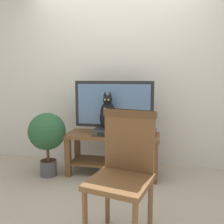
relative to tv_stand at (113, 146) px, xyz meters
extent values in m
plane|color=gray|center=(0.02, -0.64, -0.38)|extent=(12.00, 12.00, 0.00)
cube|color=beige|center=(0.02, 0.51, 1.02)|extent=(7.00, 0.12, 2.80)
cube|color=brown|center=(0.00, 0.00, 0.14)|extent=(1.20, 0.47, 0.04)
cube|color=brown|center=(-0.55, -0.18, -0.13)|extent=(0.07, 0.07, 0.50)
cube|color=brown|center=(0.55, -0.18, -0.13)|extent=(0.07, 0.07, 0.50)
cube|color=brown|center=(-0.55, 0.18, -0.13)|extent=(0.07, 0.07, 0.50)
cube|color=brown|center=(0.55, 0.18, -0.13)|extent=(0.07, 0.07, 0.50)
cube|color=brown|center=(0.00, 0.00, -0.22)|extent=(1.10, 0.39, 0.02)
cube|color=black|center=(0.00, 0.07, 0.18)|extent=(0.34, 0.20, 0.03)
cube|color=black|center=(0.00, 0.07, 0.22)|extent=(0.06, 0.04, 0.04)
cube|color=black|center=(0.00, 0.07, 0.54)|extent=(1.03, 0.05, 0.61)
cube|color=#4C6B93|center=(0.00, 0.05, 0.54)|extent=(0.95, 0.01, 0.52)
sphere|color=#2672F2|center=(0.49, 0.04, 0.26)|extent=(0.01, 0.01, 0.01)
cube|color=#2D2D30|center=(-0.05, -0.05, 0.20)|extent=(0.36, 0.27, 0.07)
cube|color=black|center=(-0.05, -0.19, 0.20)|extent=(0.22, 0.01, 0.04)
ellipsoid|color=black|center=(-0.05, -0.05, 0.38)|extent=(0.21, 0.23, 0.28)
ellipsoid|color=black|center=(-0.05, -0.08, 0.46)|extent=(0.18, 0.15, 0.25)
sphere|color=black|center=(-0.05, -0.09, 0.61)|extent=(0.11, 0.11, 0.11)
cone|color=black|center=(-0.08, -0.09, 0.69)|extent=(0.05, 0.05, 0.06)
cone|color=black|center=(-0.02, -0.09, 0.69)|extent=(0.05, 0.05, 0.06)
sphere|color=#B2C64C|center=(-0.07, -0.15, 0.62)|extent=(0.02, 0.02, 0.02)
sphere|color=#B2C64C|center=(-0.03, -0.15, 0.62)|extent=(0.02, 0.02, 0.02)
cylinder|color=black|center=(0.02, -0.13, 0.26)|extent=(0.08, 0.19, 0.04)
cylinder|color=brown|center=(0.07, -1.45, -0.14)|extent=(0.04, 0.04, 0.47)
cylinder|color=brown|center=(0.16, -1.07, -0.14)|extent=(0.04, 0.04, 0.47)
cylinder|color=brown|center=(0.53, -1.16, -0.14)|extent=(0.04, 0.04, 0.47)
cube|color=brown|center=(0.30, -1.30, 0.11)|extent=(0.53, 0.53, 0.04)
cube|color=brown|center=(0.35, -1.11, 0.39)|extent=(0.42, 0.13, 0.50)
cube|color=#4D331C|center=(0.35, -1.11, 0.61)|extent=(0.44, 0.14, 0.06)
cube|color=#B2332D|center=(0.44, 0.05, 0.18)|extent=(0.25, 0.20, 0.04)
cube|color=#33477A|center=(0.45, 0.04, 0.22)|extent=(0.21, 0.19, 0.03)
cube|color=beige|center=(0.44, 0.06, 0.25)|extent=(0.19, 0.19, 0.03)
cylinder|color=#47474C|center=(-0.81, -0.21, -0.28)|extent=(0.21, 0.21, 0.20)
cylinder|color=#332319|center=(-0.81, -0.21, -0.19)|extent=(0.19, 0.19, 0.02)
cylinder|color=#4C3823|center=(-0.81, -0.21, -0.08)|extent=(0.04, 0.04, 0.20)
sphere|color=#234C2D|center=(-0.81, -0.21, 0.21)|extent=(0.47, 0.47, 0.47)
camera|label=1|loc=(0.57, -3.01, 0.90)|focal=38.95mm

